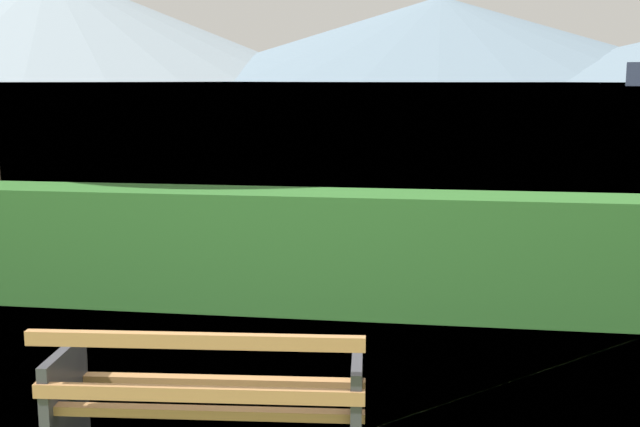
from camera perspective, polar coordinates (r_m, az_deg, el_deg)
The scene contains 4 objects.
water_surface at distance 313.11m, azimuth 8.39°, elevation 9.20°, with size 620.00×620.00×0.00m, color #7A99A8.
park_bench at distance 3.95m, azimuth -8.03°, elevation -13.52°, with size 1.54×0.69×0.87m.
hedge_row at distance 6.80m, azimuth -0.74°, elevation -2.71°, with size 6.71×0.60×1.02m, color #285B23.
distant_hills at distance 573.32m, azimuth 2.01°, elevation 12.74°, with size 910.56×467.02×80.17m.
Camera 1 is at (1.07, -3.53, 1.97)m, focal length 44.77 mm.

